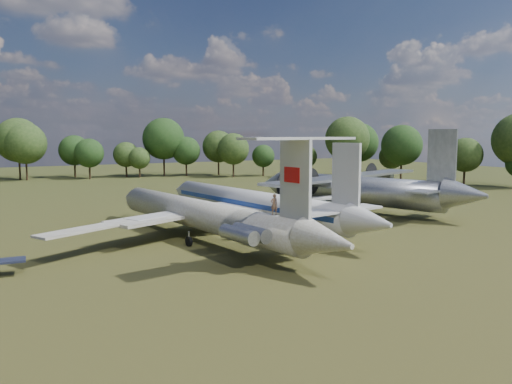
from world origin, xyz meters
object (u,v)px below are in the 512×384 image
il62_airliner (202,220)px  person_on_il62 (274,204)px  an12_transport (353,193)px  tu104_jet (253,208)px

il62_airliner → person_on_il62: person_on_il62 is taller
person_on_il62 → an12_transport: bearing=-137.6°
il62_airliner → person_on_il62: 13.20m
il62_airliner → tu104_jet: 10.51m
an12_transport → person_on_il62: 34.91m
tu104_jet → an12_transport: bearing=3.0°
tu104_jet → person_on_il62: person_on_il62 is taller
tu104_jet → an12_transport: 20.38m
il62_airliner → an12_transport: size_ratio=1.12×
tu104_jet → person_on_il62: 19.34m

